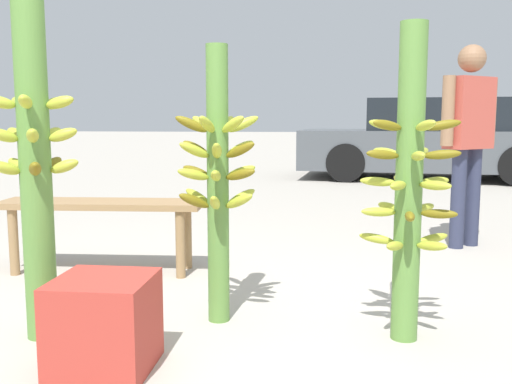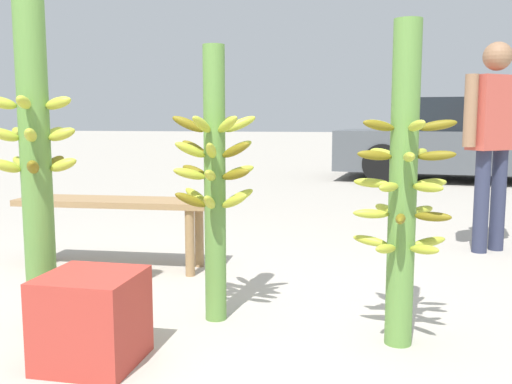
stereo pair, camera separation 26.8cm
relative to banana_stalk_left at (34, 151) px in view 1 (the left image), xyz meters
name	(u,v)px [view 1 (the left image)]	position (x,y,z in m)	size (l,w,h in m)	color
ground_plane	(224,351)	(0.86, -0.07, -0.86)	(80.00, 80.00, 0.00)	#B2AA9E
banana_stalk_left	(34,151)	(0.00, 0.00, 0.00)	(0.39, 0.40, 1.69)	#5B8C3D
banana_stalk_center	(218,177)	(0.77, 0.30, -0.14)	(0.41, 0.43, 1.35)	#5B8C3D
banana_stalk_right	(409,185)	(1.65, 0.16, -0.15)	(0.43, 0.43, 1.41)	#5B8C3D
vendor_person	(469,128)	(2.38, 2.14, 0.07)	(0.51, 0.44, 1.55)	#2D334C
market_bench	(102,213)	(-0.15, 1.12, -0.47)	(1.33, 0.40, 0.47)	#99754C
parked_car	(429,140)	(3.04, 7.35, -0.22)	(4.26, 2.24, 1.31)	#4C5156
produce_crate	(104,324)	(0.42, -0.30, -0.67)	(0.38, 0.38, 0.38)	#B2382D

